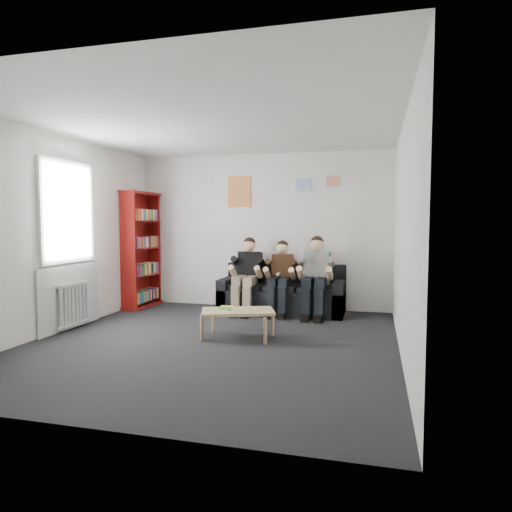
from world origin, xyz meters
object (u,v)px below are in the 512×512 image
Objects in this scene: person_middle at (280,278)px; sofa at (283,295)px; coffee_table at (238,313)px; person_right at (315,277)px; person_left at (247,276)px; bookshelf at (141,250)px.

sofa is at bearing 81.09° from person_middle.
person_right is at bearing 64.21° from coffee_table.
person_middle is at bearing 82.28° from coffee_table.
sofa is 0.70m from person_right.
person_left is (-0.35, 1.64, 0.30)m from coffee_table.
person_right is at bearing -9.34° from person_middle.
person_right reaches higher than person_middle.
coffee_table is at bearing -106.63° from person_middle.
person_middle is (0.22, 1.65, 0.28)m from coffee_table.
bookshelf is 2.96m from coffee_table.
person_right is at bearing 4.59° from bookshelf.
person_middle is (2.53, -0.07, -0.42)m from bookshelf.
bookshelf reaches higher than sofa.
person_left is 0.97× the size of person_right.
bookshelf is 2.21× the size of coffee_table.
person_middle reaches higher than sofa.
person_left reaches higher than sofa.
bookshelf reaches higher than person_left.
bookshelf is at bearing 178.75° from person_left.
sofa is 1.00× the size of bookshelf.
bookshelf is at bearing -177.27° from sofa.
coffee_table is at bearing -96.93° from sofa.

